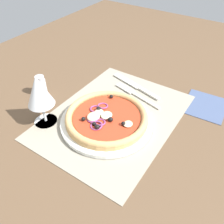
{
  "coord_description": "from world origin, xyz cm",
  "views": [
    {
      "loc": [
        -43.34,
        -28.17,
        45.9
      ],
      "look_at": [
        -1.13,
        0.0,
        2.51
      ],
      "focal_mm": 38.06,
      "sensor_mm": 36.0,
      "label": 1
    }
  ],
  "objects_px": {
    "napkin": "(205,105)",
    "fork": "(135,94)",
    "pizza": "(106,117)",
    "pepper_shaker": "(41,86)",
    "knife": "(135,86)",
    "wine_glass": "(39,93)",
    "plate": "(106,121)"
  },
  "relations": [
    {
      "from": "wine_glass",
      "to": "plate",
      "type": "bearing_deg",
      "value": -59.28
    },
    {
      "from": "pizza",
      "to": "plate",
      "type": "bearing_deg",
      "value": -25.54
    },
    {
      "from": "knife",
      "to": "pepper_shaker",
      "type": "relative_size",
      "value": 2.95
    },
    {
      "from": "pizza",
      "to": "pepper_shaker",
      "type": "height_order",
      "value": "pepper_shaker"
    },
    {
      "from": "pizza",
      "to": "wine_glass",
      "type": "xyz_separation_m",
      "value": [
        -0.09,
        0.15,
        0.07
      ]
    },
    {
      "from": "plate",
      "to": "pepper_shaker",
      "type": "xyz_separation_m",
      "value": [
        0.0,
        0.25,
        0.02
      ]
    },
    {
      "from": "wine_glass",
      "to": "pepper_shaker",
      "type": "xyz_separation_m",
      "value": [
        0.09,
        0.1,
        -0.07
      ]
    },
    {
      "from": "wine_glass",
      "to": "knife",
      "type": "bearing_deg",
      "value": -23.64
    },
    {
      "from": "plate",
      "to": "wine_glass",
      "type": "relative_size",
      "value": 1.72
    },
    {
      "from": "pizza",
      "to": "knife",
      "type": "xyz_separation_m",
      "value": [
        0.2,
        0.02,
        -0.02
      ]
    },
    {
      "from": "plate",
      "to": "napkin",
      "type": "xyz_separation_m",
      "value": [
        0.23,
        -0.21,
        -0.01
      ]
    },
    {
      "from": "fork",
      "to": "knife",
      "type": "distance_m",
      "value": 0.05
    },
    {
      "from": "napkin",
      "to": "fork",
      "type": "bearing_deg",
      "value": 109.56
    },
    {
      "from": "wine_glass",
      "to": "napkin",
      "type": "bearing_deg",
      "value": -47.88
    },
    {
      "from": "plate",
      "to": "pepper_shaker",
      "type": "relative_size",
      "value": 3.83
    },
    {
      "from": "knife",
      "to": "napkin",
      "type": "xyz_separation_m",
      "value": [
        0.03,
        -0.23,
        -0.0
      ]
    },
    {
      "from": "plate",
      "to": "pepper_shaker",
      "type": "distance_m",
      "value": 0.25
    },
    {
      "from": "pepper_shaker",
      "to": "pizza",
      "type": "bearing_deg",
      "value": -90.29
    },
    {
      "from": "pizza",
      "to": "fork",
      "type": "relative_size",
      "value": 1.28
    },
    {
      "from": "pepper_shaker",
      "to": "knife",
      "type": "bearing_deg",
      "value": -48.84
    },
    {
      "from": "knife",
      "to": "wine_glass",
      "type": "xyz_separation_m",
      "value": [
        -0.29,
        0.13,
        0.09
      ]
    },
    {
      "from": "pizza",
      "to": "napkin",
      "type": "height_order",
      "value": "pizza"
    },
    {
      "from": "pizza",
      "to": "pepper_shaker",
      "type": "xyz_separation_m",
      "value": [
        0.0,
        0.25,
        0.01
      ]
    },
    {
      "from": "plate",
      "to": "pizza",
      "type": "xyz_separation_m",
      "value": [
        -0.0,
        0.0,
        0.02
      ]
    },
    {
      "from": "plate",
      "to": "knife",
      "type": "bearing_deg",
      "value": 5.73
    },
    {
      "from": "plate",
      "to": "pepper_shaker",
      "type": "height_order",
      "value": "pepper_shaker"
    },
    {
      "from": "napkin",
      "to": "pizza",
      "type": "bearing_deg",
      "value": 138.37
    },
    {
      "from": "plate",
      "to": "fork",
      "type": "distance_m",
      "value": 0.16
    },
    {
      "from": "knife",
      "to": "pepper_shaker",
      "type": "distance_m",
      "value": 0.31
    },
    {
      "from": "knife",
      "to": "wine_glass",
      "type": "height_order",
      "value": "wine_glass"
    },
    {
      "from": "fork",
      "to": "pepper_shaker",
      "type": "xyz_separation_m",
      "value": [
        -0.16,
        0.25,
        0.03
      ]
    },
    {
      "from": "pizza",
      "to": "knife",
      "type": "height_order",
      "value": "pizza"
    }
  ]
}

